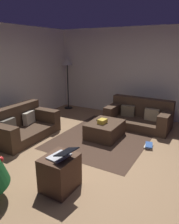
{
  "coord_description": "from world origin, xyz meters",
  "views": [
    {
      "loc": [
        -3.05,
        -1.47,
        2.03
      ],
      "look_at": [
        0.57,
        0.62,
        0.75
      ],
      "focal_mm": 33.97,
      "sensor_mm": 36.0,
      "label": 1
    }
  ],
  "objects_px": {
    "ottoman": "(105,130)",
    "corner_lamp": "(67,65)",
    "tv_remote": "(100,120)",
    "couch_right": "(139,116)",
    "book_stack": "(149,146)",
    "laptop": "(62,155)",
    "gift_box": "(102,121)",
    "side_table": "(60,173)",
    "couch_left": "(21,126)"
  },
  "relations": [
    {
      "from": "ottoman",
      "to": "corner_lamp",
      "type": "bearing_deg",
      "value": 53.83
    },
    {
      "from": "gift_box",
      "to": "corner_lamp",
      "type": "height_order",
      "value": "corner_lamp"
    },
    {
      "from": "gift_box",
      "to": "laptop",
      "type": "xyz_separation_m",
      "value": [
        -1.97,
        -0.35,
        0.17
      ]
    },
    {
      "from": "couch_left",
      "to": "tv_remote",
      "type": "xyz_separation_m",
      "value": [
        1.0,
        -1.57,
        0.1
      ]
    },
    {
      "from": "couch_right",
      "to": "book_stack",
      "type": "distance_m",
      "value": 1.3
    },
    {
      "from": "side_table",
      "to": "laptop",
      "type": "distance_m",
      "value": 0.32
    },
    {
      "from": "gift_box",
      "to": "corner_lamp",
      "type": "bearing_deg",
      "value": 52.04
    },
    {
      "from": "couch_right",
      "to": "tv_remote",
      "type": "xyz_separation_m",
      "value": [
        -1.08,
        0.62,
        0.09
      ]
    },
    {
      "from": "gift_box",
      "to": "laptop",
      "type": "relative_size",
      "value": 0.5
    },
    {
      "from": "side_table",
      "to": "corner_lamp",
      "type": "relative_size",
      "value": 0.3
    },
    {
      "from": "ottoman",
      "to": "corner_lamp",
      "type": "xyz_separation_m",
      "value": [
        1.6,
        2.19,
        1.28
      ]
    },
    {
      "from": "ottoman",
      "to": "book_stack",
      "type": "bearing_deg",
      "value": -91.39
    },
    {
      "from": "couch_left",
      "to": "ottoman",
      "type": "distance_m",
      "value": 1.97
    },
    {
      "from": "gift_box",
      "to": "book_stack",
      "type": "height_order",
      "value": "gift_box"
    },
    {
      "from": "ottoman",
      "to": "tv_remote",
      "type": "height_order",
      "value": "tv_remote"
    },
    {
      "from": "couch_right",
      "to": "ottoman",
      "type": "xyz_separation_m",
      "value": [
        -1.12,
        0.47,
        -0.1
      ]
    },
    {
      "from": "couch_left",
      "to": "book_stack",
      "type": "bearing_deg",
      "value": 106.93
    },
    {
      "from": "couch_right",
      "to": "ottoman",
      "type": "distance_m",
      "value": 1.21
    },
    {
      "from": "couch_left",
      "to": "couch_right",
      "type": "relative_size",
      "value": 0.98
    },
    {
      "from": "book_stack",
      "to": "corner_lamp",
      "type": "distance_m",
      "value": 3.89
    },
    {
      "from": "ottoman",
      "to": "corner_lamp",
      "type": "relative_size",
      "value": 0.51
    },
    {
      "from": "laptop",
      "to": "corner_lamp",
      "type": "bearing_deg",
      "value": 34.46
    },
    {
      "from": "gift_box",
      "to": "laptop",
      "type": "bearing_deg",
      "value": -170.05
    },
    {
      "from": "book_stack",
      "to": "couch_left",
      "type": "bearing_deg",
      "value": 108.73
    },
    {
      "from": "couch_left",
      "to": "ottoman",
      "type": "bearing_deg",
      "value": 117.49
    },
    {
      "from": "couch_left",
      "to": "side_table",
      "type": "distance_m",
      "value": 2.27
    },
    {
      "from": "tv_remote",
      "to": "side_table",
      "type": "xyz_separation_m",
      "value": [
        -2.09,
        -0.42,
        -0.11
      ]
    },
    {
      "from": "couch_left",
      "to": "side_table",
      "type": "relative_size",
      "value": 3.09
    },
    {
      "from": "ottoman",
      "to": "book_stack",
      "type": "distance_m",
      "value": 1.06
    },
    {
      "from": "tv_remote",
      "to": "laptop",
      "type": "distance_m",
      "value": 2.16
    },
    {
      "from": "laptop",
      "to": "side_table",
      "type": "bearing_deg",
      "value": 83.62
    },
    {
      "from": "gift_box",
      "to": "side_table",
      "type": "height_order",
      "value": "side_table"
    },
    {
      "from": "couch_right",
      "to": "book_stack",
      "type": "xyz_separation_m",
      "value": [
        -1.14,
        -0.58,
        -0.25
      ]
    },
    {
      "from": "ottoman",
      "to": "gift_box",
      "type": "bearing_deg",
      "value": 166.33
    },
    {
      "from": "gift_box",
      "to": "corner_lamp",
      "type": "distance_m",
      "value": 2.94
    },
    {
      "from": "tv_remote",
      "to": "corner_lamp",
      "type": "distance_m",
      "value": 2.79
    },
    {
      "from": "tv_remote",
      "to": "side_table",
      "type": "distance_m",
      "value": 2.13
    },
    {
      "from": "ottoman",
      "to": "gift_box",
      "type": "xyz_separation_m",
      "value": [
        -0.09,
        0.02,
        0.23
      ]
    },
    {
      "from": "side_table",
      "to": "book_stack",
      "type": "bearing_deg",
      "value": -21.1
    },
    {
      "from": "couch_right",
      "to": "corner_lamp",
      "type": "xyz_separation_m",
      "value": [
        0.48,
        2.66,
        1.19
      ]
    },
    {
      "from": "couch_left",
      "to": "ottoman",
      "type": "xyz_separation_m",
      "value": [
        0.96,
        -1.72,
        -0.09
      ]
    },
    {
      "from": "laptop",
      "to": "couch_left",
      "type": "bearing_deg",
      "value": 61.84
    },
    {
      "from": "book_stack",
      "to": "laptop",
      "type": "bearing_deg",
      "value": 160.33
    },
    {
      "from": "ottoman",
      "to": "book_stack",
      "type": "height_order",
      "value": "ottoman"
    },
    {
      "from": "tv_remote",
      "to": "book_stack",
      "type": "relative_size",
      "value": 0.51
    },
    {
      "from": "gift_box",
      "to": "laptop",
      "type": "height_order",
      "value": "laptop"
    },
    {
      "from": "side_table",
      "to": "couch_left",
      "type": "bearing_deg",
      "value": 61.32
    },
    {
      "from": "couch_left",
      "to": "gift_box",
      "type": "bearing_deg",
      "value": 115.45
    },
    {
      "from": "ottoman",
      "to": "corner_lamp",
      "type": "height_order",
      "value": "corner_lamp"
    },
    {
      "from": "gift_box",
      "to": "ottoman",
      "type": "bearing_deg",
      "value": -13.67
    }
  ]
}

